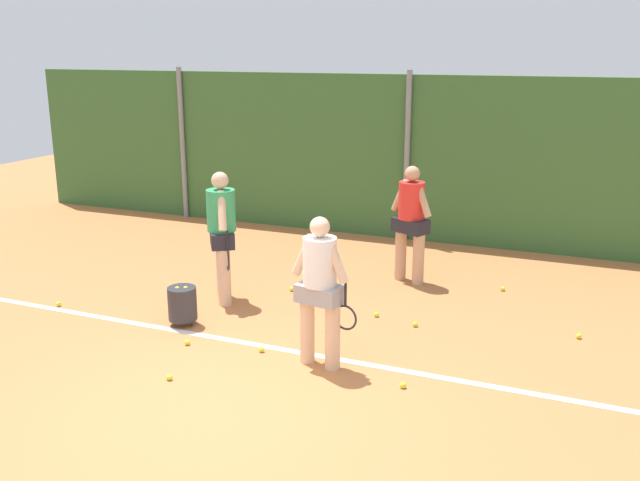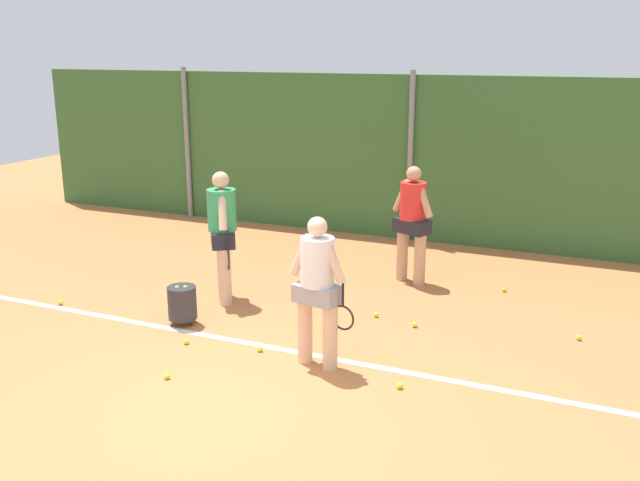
{
  "view_description": "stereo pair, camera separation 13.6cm",
  "coord_description": "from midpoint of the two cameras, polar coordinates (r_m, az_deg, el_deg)",
  "views": [
    {
      "loc": [
        3.26,
        -5.19,
        3.38
      ],
      "look_at": [
        -0.05,
        2.8,
        0.97
      ],
      "focal_mm": 39.11,
      "sensor_mm": 36.0,
      "label": 1
    },
    {
      "loc": [
        3.39,
        -5.14,
        3.38
      ],
      "look_at": [
        -0.05,
        2.8,
        0.97
      ],
      "focal_mm": 39.11,
      "sensor_mm": 36.0,
      "label": 2
    }
  ],
  "objects": [
    {
      "name": "tennis_ball_6",
      "position": [
        9.12,
        4.21,
        -6.05
      ],
      "size": [
        0.07,
        0.07,
        0.07
      ],
      "primitive_type": "sphere",
      "color": "#CCDB33",
      "rests_on": "ground_plane"
    },
    {
      "name": "tennis_ball_12",
      "position": [
        7.34,
        6.26,
        -11.69
      ],
      "size": [
        0.07,
        0.07,
        0.07
      ],
      "primitive_type": "sphere",
      "color": "#CCDB33",
      "rests_on": "ground_plane"
    },
    {
      "name": "tennis_ball_10",
      "position": [
        7.64,
        -12.73,
        -10.86
      ],
      "size": [
        0.07,
        0.07,
        0.07
      ],
      "primitive_type": "sphere",
      "color": "#CCDB33",
      "rests_on": "ground_plane"
    },
    {
      "name": "ball_hopper",
      "position": [
        8.92,
        -11.63,
        -5.05
      ],
      "size": [
        0.36,
        0.36,
        0.51
      ],
      "color": "#2D2D33",
      "rests_on": "ground_plane"
    },
    {
      "name": "fence_post_center",
      "position": [
        12.45,
        6.81,
        6.77
      ],
      "size": [
        0.1,
        0.1,
        3.01
      ],
      "primitive_type": "cylinder",
      "color": "gray",
      "rests_on": "ground_plane"
    },
    {
      "name": "tennis_ball_11",
      "position": [
        10.03,
        -2.72,
        -3.98
      ],
      "size": [
        0.07,
        0.07,
        0.07
      ],
      "primitive_type": "sphere",
      "color": "#CCDB33",
      "rests_on": "ground_plane"
    },
    {
      "name": "tennis_ball_0",
      "position": [
        8.13,
        -5.29,
        -8.86
      ],
      "size": [
        0.07,
        0.07,
        0.07
      ],
      "primitive_type": "sphere",
      "color": "#CCDB33",
      "rests_on": "ground_plane"
    },
    {
      "name": "player_midcourt",
      "position": [
        9.47,
        -8.44,
        0.86
      ],
      "size": [
        0.57,
        0.68,
        1.8
      ],
      "rotation": [
        0.0,
        0.0,
        5.3
      ],
      "color": "beige",
      "rests_on": "ground_plane"
    },
    {
      "name": "player_foreground_near",
      "position": [
        7.44,
        -0.51,
        -3.61
      ],
      "size": [
        0.79,
        0.37,
        1.68
      ],
      "rotation": [
        0.0,
        0.0,
        6.11
      ],
      "color": "beige",
      "rests_on": "ground_plane"
    },
    {
      "name": "fence_post_left",
      "position": [
        14.41,
        -11.45,
        7.76
      ],
      "size": [
        0.1,
        0.1,
        3.01
      ],
      "primitive_type": "cylinder",
      "color": "gray",
      "rests_on": "ground_plane"
    },
    {
      "name": "tennis_ball_1",
      "position": [
        8.86,
        7.36,
        -6.81
      ],
      "size": [
        0.07,
        0.07,
        0.07
      ],
      "primitive_type": "sphere",
      "color": "#CCDB33",
      "rests_on": "ground_plane"
    },
    {
      "name": "hedge_fence_backdrop",
      "position": [
        12.63,
        7.02,
        6.69
      ],
      "size": [
        16.14,
        0.25,
        2.93
      ],
      "primitive_type": "cube",
      "color": "#386633",
      "rests_on": "ground_plane"
    },
    {
      "name": "tennis_ball_13",
      "position": [
        11.34,
        0.9,
        -1.64
      ],
      "size": [
        0.07,
        0.07,
        0.07
      ],
      "primitive_type": "sphere",
      "color": "#CCDB33",
      "rests_on": "ground_plane"
    },
    {
      "name": "court_baseline_paint",
      "position": [
        8.18,
        -3.66,
        -8.86
      ],
      "size": [
        11.79,
        0.1,
        0.01
      ],
      "primitive_type": "cube",
      "color": "white",
      "rests_on": "ground_plane"
    },
    {
      "name": "tennis_ball_2",
      "position": [
        10.35,
        14.36,
        -3.84
      ],
      "size": [
        0.07,
        0.07,
        0.07
      ],
      "primitive_type": "sphere",
      "color": "#CCDB33",
      "rests_on": "ground_plane"
    },
    {
      "name": "ground_plane",
      "position": [
        8.61,
        -2.15,
        -7.59
      ],
      "size": [
        26.95,
        26.95,
        0.0
      ],
      "primitive_type": "plane",
      "color": "#C67542"
    },
    {
      "name": "player_backcourt_far",
      "position": [
        10.24,
        7.06,
        1.85
      ],
      "size": [
        0.68,
        0.48,
        1.74
      ],
      "rotation": [
        0.0,
        0.0,
        2.72
      ],
      "color": "tan",
      "rests_on": "ground_plane"
    },
    {
      "name": "tennis_ball_9",
      "position": [
        8.43,
        -11.26,
        -8.18
      ],
      "size": [
        0.07,
        0.07,
        0.07
      ],
      "primitive_type": "sphere",
      "color": "#CCDB33",
      "rests_on": "ground_plane"
    },
    {
      "name": "tennis_ball_3",
      "position": [
        8.97,
        20.01,
        -7.36
      ],
      "size": [
        0.07,
        0.07,
        0.07
      ],
      "primitive_type": "sphere",
      "color": "#CCDB33",
      "rests_on": "ground_plane"
    },
    {
      "name": "tennis_ball_5",
      "position": [
        10.11,
        -20.97,
        -4.87
      ],
      "size": [
        0.07,
        0.07,
        0.07
      ],
      "primitive_type": "sphere",
      "color": "#CCDB33",
      "rests_on": "ground_plane"
    }
  ]
}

